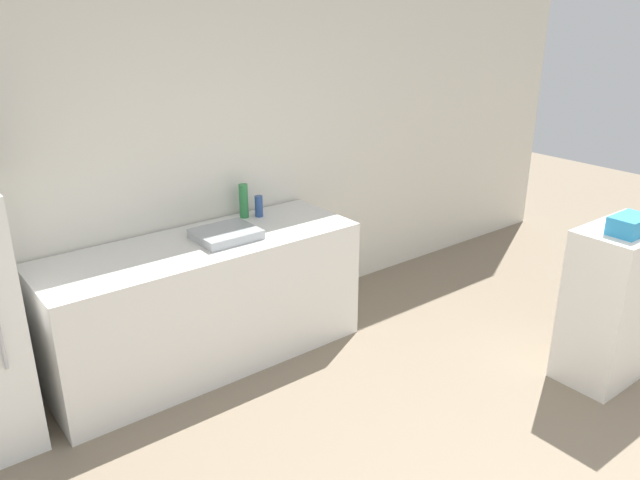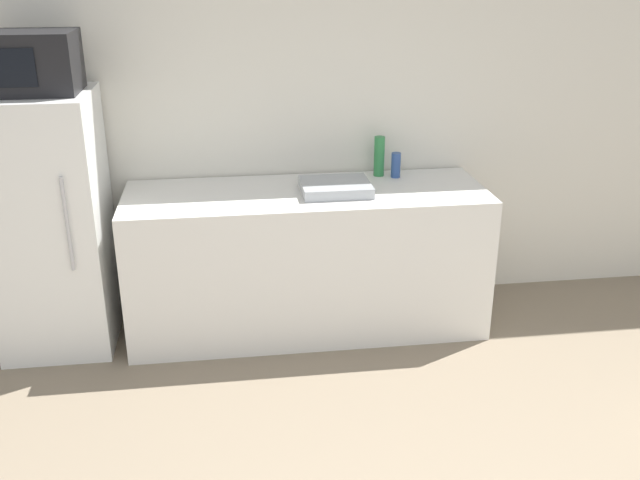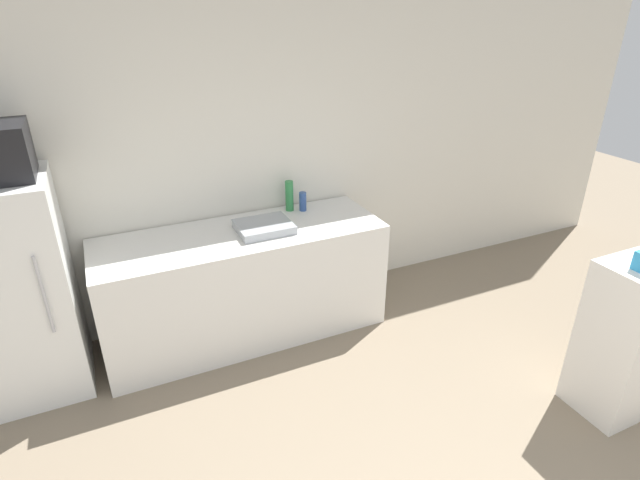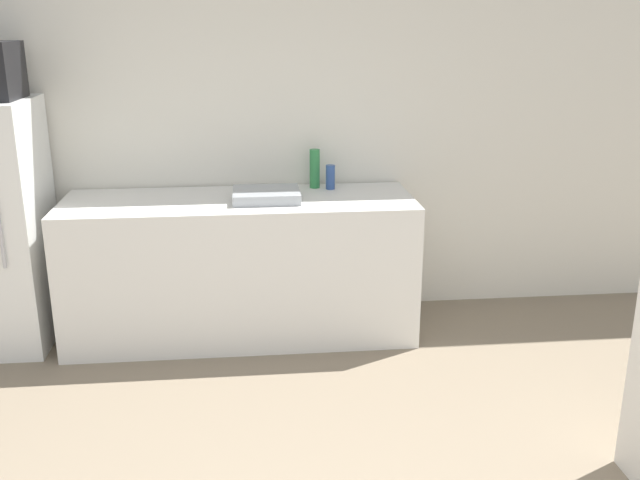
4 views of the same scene
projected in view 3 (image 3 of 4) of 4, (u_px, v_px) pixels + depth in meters
name	position (u px, v px, depth m)	size (l,w,h in m)	color
wall_back	(241.00, 157.00, 3.82)	(8.00, 0.06, 2.60)	silver
refrigerator	(21.00, 291.00, 3.15)	(0.60, 0.67, 1.46)	white
counter	(245.00, 284.00, 3.81)	(2.10, 0.71, 0.86)	silver
sink_basin	(264.00, 227.00, 3.65)	(0.39, 0.34, 0.06)	#9EA3A8
bottle_tall	(289.00, 196.00, 3.96)	(0.06, 0.06, 0.25)	#2D7F42
bottle_short	(303.00, 201.00, 3.98)	(0.06, 0.06, 0.15)	#2D4C8C
shelf_cabinet	(638.00, 336.00, 3.09)	(0.68, 0.40, 1.02)	white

